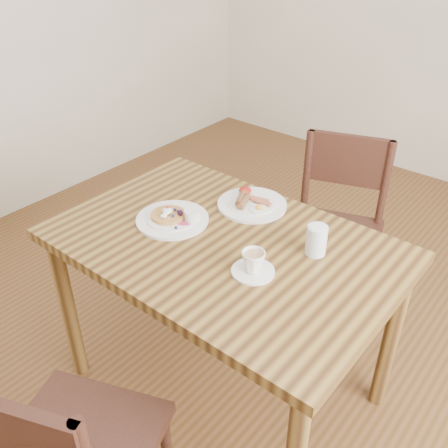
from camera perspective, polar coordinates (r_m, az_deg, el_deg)
name	(u,v)px	position (r m, az deg, el deg)	size (l,w,h in m)	color
ground	(224,384)	(2.26, 0.00, -17.79)	(5.00, 5.00, 0.00)	#523417
dining_table	(224,263)	(1.80, 0.00, -4.52)	(1.20, 0.80, 0.75)	olive
chair_far	(336,224)	(2.37, 12.68, -0.01)	(0.54, 0.54, 0.88)	#3D1E16
pancake_plate	(174,218)	(1.86, -5.75, 0.70)	(0.27, 0.27, 0.06)	white
breakfast_plate	(251,203)	(1.95, 3.11, 2.40)	(0.27, 0.27, 0.04)	white
teacup_saucer	(253,264)	(1.59, 3.35, -4.55)	(0.14, 0.14, 0.08)	white
water_glass	(316,240)	(1.69, 10.52, -1.83)	(0.07, 0.07, 0.10)	silver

